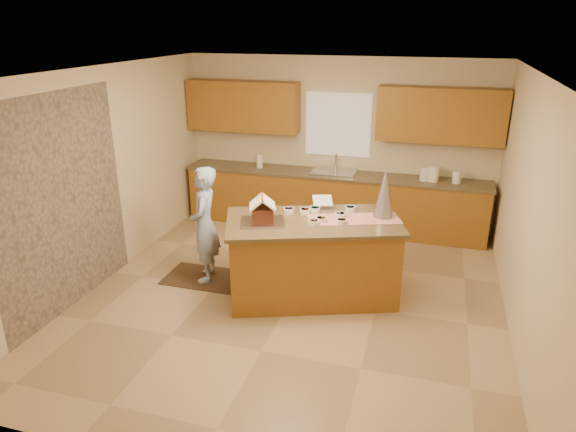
# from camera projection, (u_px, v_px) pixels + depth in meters

# --- Properties ---
(floor) EXTENTS (5.50, 5.50, 0.00)m
(floor) POSITION_uv_depth(u_px,v_px,m) (291.00, 298.00, 6.38)
(floor) COLOR tan
(floor) RESTS_ON ground
(ceiling) EXTENTS (5.50, 5.50, 0.00)m
(ceiling) POSITION_uv_depth(u_px,v_px,m) (292.00, 72.00, 5.42)
(ceiling) COLOR silver
(ceiling) RESTS_ON floor
(wall_back) EXTENTS (5.50, 5.50, 0.00)m
(wall_back) POSITION_uv_depth(u_px,v_px,m) (338.00, 143.00, 8.37)
(wall_back) COLOR beige
(wall_back) RESTS_ON floor
(wall_front) EXTENTS (5.50, 5.50, 0.00)m
(wall_front) POSITION_uv_depth(u_px,v_px,m) (178.00, 319.00, 3.43)
(wall_front) COLOR beige
(wall_front) RESTS_ON floor
(wall_left) EXTENTS (5.50, 5.50, 0.00)m
(wall_left) POSITION_uv_depth(u_px,v_px,m) (102.00, 177.00, 6.55)
(wall_left) COLOR beige
(wall_left) RESTS_ON floor
(wall_right) EXTENTS (5.50, 5.50, 0.00)m
(wall_right) POSITION_uv_depth(u_px,v_px,m) (528.00, 216.00, 5.25)
(wall_right) COLOR beige
(wall_right) RESTS_ON floor
(stone_accent) EXTENTS (0.00, 2.50, 2.50)m
(stone_accent) POSITION_uv_depth(u_px,v_px,m) (62.00, 205.00, 5.86)
(stone_accent) COLOR gray
(stone_accent) RESTS_ON wall_left
(window_curtain) EXTENTS (1.05, 0.03, 1.00)m
(window_curtain) POSITION_uv_depth(u_px,v_px,m) (338.00, 125.00, 8.24)
(window_curtain) COLOR white
(window_curtain) RESTS_ON wall_back
(back_counter_base) EXTENTS (4.80, 0.60, 0.88)m
(back_counter_base) POSITION_uv_depth(u_px,v_px,m) (332.00, 202.00, 8.42)
(back_counter_base) COLOR olive
(back_counter_base) RESTS_ON floor
(back_counter_top) EXTENTS (4.85, 0.63, 0.04)m
(back_counter_top) POSITION_uv_depth(u_px,v_px,m) (333.00, 175.00, 8.26)
(back_counter_top) COLOR brown
(back_counter_top) RESTS_ON back_counter_base
(upper_cabinet_left) EXTENTS (1.85, 0.35, 0.80)m
(upper_cabinet_left) POSITION_uv_depth(u_px,v_px,m) (243.00, 106.00, 8.42)
(upper_cabinet_left) COLOR brown
(upper_cabinet_left) RESTS_ON wall_back
(upper_cabinet_right) EXTENTS (1.85, 0.35, 0.80)m
(upper_cabinet_right) POSITION_uv_depth(u_px,v_px,m) (441.00, 115.00, 7.61)
(upper_cabinet_right) COLOR brown
(upper_cabinet_right) RESTS_ON wall_back
(sink) EXTENTS (0.70, 0.45, 0.12)m
(sink) POSITION_uv_depth(u_px,v_px,m) (333.00, 175.00, 8.26)
(sink) COLOR silver
(sink) RESTS_ON back_counter_top
(faucet) EXTENTS (0.03, 0.03, 0.28)m
(faucet) POSITION_uv_depth(u_px,v_px,m) (336.00, 162.00, 8.36)
(faucet) COLOR silver
(faucet) RESTS_ON back_counter_top
(island_base) EXTENTS (2.17, 1.58, 0.95)m
(island_base) POSITION_uv_depth(u_px,v_px,m) (312.00, 260.00, 6.29)
(island_base) COLOR olive
(island_base) RESTS_ON floor
(island_top) EXTENTS (2.28, 1.70, 0.04)m
(island_top) POSITION_uv_depth(u_px,v_px,m) (313.00, 222.00, 6.11)
(island_top) COLOR brown
(island_top) RESTS_ON island_base
(table_runner) EXTENTS (1.15, 0.74, 0.01)m
(table_runner) POSITION_uv_depth(u_px,v_px,m) (354.00, 219.00, 6.14)
(table_runner) COLOR #B6170D
(table_runner) RESTS_ON island_top
(baking_tray) EXTENTS (0.59, 0.52, 0.03)m
(baking_tray) POSITION_uv_depth(u_px,v_px,m) (263.00, 222.00, 6.01)
(baking_tray) COLOR silver
(baking_tray) RESTS_ON island_top
(cookbook) EXTENTS (0.29, 0.26, 0.10)m
(cookbook) POSITION_uv_depth(u_px,v_px,m) (322.00, 201.00, 6.47)
(cookbook) COLOR white
(cookbook) RESTS_ON island_top
(tinsel_tree) EXTENTS (0.31, 0.31, 0.60)m
(tinsel_tree) POSITION_uv_depth(u_px,v_px,m) (384.00, 193.00, 6.10)
(tinsel_tree) COLOR silver
(tinsel_tree) RESTS_ON island_top
(rug) EXTENTS (1.03, 0.67, 0.01)m
(rug) POSITION_uv_depth(u_px,v_px,m) (204.00, 277.00, 6.88)
(rug) COLOR black
(rug) RESTS_ON floor
(boy) EXTENTS (0.49, 0.63, 1.51)m
(boy) POSITION_uv_depth(u_px,v_px,m) (205.00, 225.00, 6.59)
(boy) COLOR #98B0D8
(boy) RESTS_ON rug
(canister_a) EXTENTS (0.15, 0.15, 0.20)m
(canister_a) POSITION_uv_depth(u_px,v_px,m) (425.00, 174.00, 7.85)
(canister_a) COLOR white
(canister_a) RESTS_ON back_counter_top
(canister_b) EXTENTS (0.16, 0.16, 0.24)m
(canister_b) POSITION_uv_depth(u_px,v_px,m) (434.00, 174.00, 7.81)
(canister_b) COLOR white
(canister_b) RESTS_ON back_counter_top
(canister_c) EXTENTS (0.13, 0.13, 0.18)m
(canister_c) POSITION_uv_depth(u_px,v_px,m) (457.00, 177.00, 7.73)
(canister_c) COLOR white
(canister_c) RESTS_ON back_counter_top
(paper_towel) EXTENTS (0.10, 0.10, 0.22)m
(paper_towel) POSITION_uv_depth(u_px,v_px,m) (260.00, 161.00, 8.54)
(paper_towel) COLOR white
(paper_towel) RESTS_ON back_counter_top
(gingerbread_house) EXTENTS (0.38, 0.39, 0.31)m
(gingerbread_house) POSITION_uv_depth(u_px,v_px,m) (262.00, 212.00, 5.97)
(gingerbread_house) COLOR #582517
(gingerbread_house) RESTS_ON baking_tray
(candy_bowls) EXTENTS (0.84, 0.70, 0.06)m
(candy_bowls) POSITION_uv_depth(u_px,v_px,m) (322.00, 215.00, 6.19)
(candy_bowls) COLOR blue
(candy_bowls) RESTS_ON island_top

